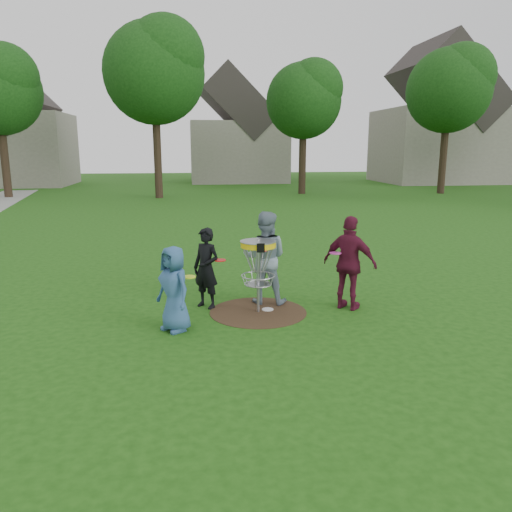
{
  "coord_description": "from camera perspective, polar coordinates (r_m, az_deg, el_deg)",
  "views": [
    {
      "loc": [
        -1.2,
        -8.72,
        3.01
      ],
      "look_at": [
        0.0,
        0.3,
        1.0
      ],
      "focal_mm": 35.0,
      "sensor_mm": 36.0,
      "label": 1
    }
  ],
  "objects": [
    {
      "name": "disc_on_grass",
      "position": [
        9.41,
        1.33,
        -6.14
      ],
      "size": [
        0.22,
        0.22,
        0.02
      ],
      "primitive_type": "cylinder",
      "color": "white",
      "rests_on": "ground"
    },
    {
      "name": "dirt_patch",
      "position": [
        9.3,
        0.24,
        -6.4
      ],
      "size": [
        1.8,
        1.8,
        0.01
      ],
      "primitive_type": "cylinder",
      "color": "#47331E",
      "rests_on": "ground"
    },
    {
      "name": "player_grey",
      "position": [
        9.64,
        1.01,
        -0.19
      ],
      "size": [
        1.03,
        0.9,
        1.8
      ],
      "primitive_type": "imported",
      "rotation": [
        0.0,
        0.0,
        2.85
      ],
      "color": "gray",
      "rests_on": "ground"
    },
    {
      "name": "player_blue",
      "position": [
        8.32,
        -9.36,
        -3.72
      ],
      "size": [
        0.79,
        0.83,
        1.43
      ],
      "primitive_type": "imported",
      "rotation": [
        0.0,
        0.0,
        -0.89
      ],
      "color": "#305684",
      "rests_on": "ground"
    },
    {
      "name": "player_maroon",
      "position": [
        9.42,
        10.67,
        -0.82
      ],
      "size": [
        1.07,
        1.0,
        1.76
      ],
      "primitive_type": "imported",
      "rotation": [
        0.0,
        0.0,
        2.44
      ],
      "color": "#5B142C",
      "rests_on": "ground"
    },
    {
      "name": "held_discs",
      "position": [
        9.02,
        -0.33,
        -0.42
      ],
      "size": [
        2.9,
        1.14,
        0.24
      ],
      "color": "#E3FC1C",
      "rests_on": "ground"
    },
    {
      "name": "house_row",
      "position": [
        42.23,
        0.6,
        13.99
      ],
      "size": [
        44.5,
        10.65,
        11.62
      ],
      "color": "gray",
      "rests_on": "ground"
    },
    {
      "name": "tree_row",
      "position": [
        29.61,
        -4.58,
        18.61
      ],
      "size": [
        51.2,
        17.42,
        9.9
      ],
      "color": "#38281C",
      "rests_on": "ground"
    },
    {
      "name": "player_black",
      "position": [
        9.42,
        -5.71,
        -1.39
      ],
      "size": [
        0.66,
        0.64,
        1.53
      ],
      "primitive_type": "imported",
      "rotation": [
        0.0,
        0.0,
        -0.72
      ],
      "color": "black",
      "rests_on": "ground"
    },
    {
      "name": "ground",
      "position": [
        9.3,
        0.24,
        -6.42
      ],
      "size": [
        100.0,
        100.0,
        0.0
      ],
      "primitive_type": "plane",
      "color": "#19470F",
      "rests_on": "ground"
    },
    {
      "name": "disc_golf_basket",
      "position": [
        9.02,
        0.25,
        -0.29
      ],
      "size": [
        0.66,
        0.67,
        1.38
      ],
      "color": "#9EA0A5",
      "rests_on": "ground"
    }
  ]
}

